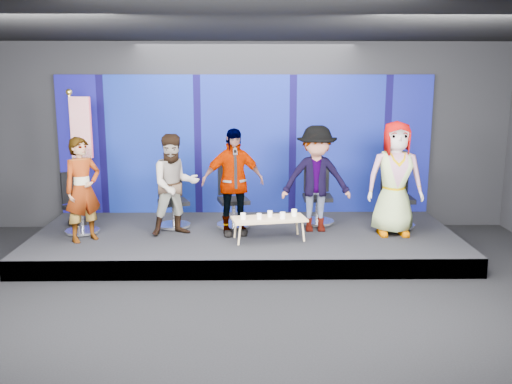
% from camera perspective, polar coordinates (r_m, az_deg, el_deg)
% --- Properties ---
extents(ground, '(10.00, 10.00, 0.00)m').
position_cam_1_polar(ground, '(7.36, -1.10, -11.55)').
color(ground, black).
rests_on(ground, ground).
extents(room_walls, '(10.02, 8.02, 3.51)m').
position_cam_1_polar(room_walls, '(6.78, -1.18, 7.66)').
color(room_walls, black).
rests_on(room_walls, ground).
extents(riser, '(7.00, 3.00, 0.30)m').
position_cam_1_polar(riser, '(9.67, -1.06, -4.87)').
color(riser, black).
rests_on(riser, ground).
extents(backdrop, '(7.00, 0.08, 2.60)m').
position_cam_1_polar(backdrop, '(10.79, -1.08, 4.75)').
color(backdrop, '#0F075B').
rests_on(backdrop, riser).
extents(chair_a, '(0.81, 0.81, 1.02)m').
position_cam_1_polar(chair_a, '(9.95, -17.20, -2.02)').
color(chair_a, silver).
rests_on(chair_a, riser).
extents(panelist_a, '(0.71, 0.70, 1.66)m').
position_cam_1_polar(panelist_a, '(9.36, -16.94, 0.23)').
color(panelist_a, black).
rests_on(panelist_a, riser).
extents(chair_b, '(0.75, 0.75, 1.03)m').
position_cam_1_polar(chair_b, '(9.99, -8.30, -1.55)').
color(chair_b, silver).
rests_on(chair_b, riser).
extents(panelist_b, '(0.98, 0.88, 1.67)m').
position_cam_1_polar(panelist_b, '(9.39, -8.13, 0.71)').
color(panelist_b, black).
rests_on(panelist_b, riser).
extents(chair_c, '(0.74, 0.74, 1.09)m').
position_cam_1_polar(chair_c, '(9.90, -2.31, -1.43)').
color(chair_c, silver).
rests_on(chair_c, riser).
extents(panelist_c, '(1.10, 0.65, 1.76)m').
position_cam_1_polar(panelist_c, '(9.30, -2.34, 1.00)').
color(panelist_c, black).
rests_on(panelist_c, riser).
extents(chair_d, '(0.63, 0.63, 1.10)m').
position_cam_1_polar(chair_d, '(10.17, 6.13, -1.11)').
color(chair_d, silver).
rests_on(chair_d, riser).
extents(panelist_d, '(1.16, 0.68, 1.78)m').
position_cam_1_polar(panelist_d, '(9.57, 6.04, 1.31)').
color(panelist_d, black).
rests_on(panelist_d, riser).
extents(chair_e, '(0.66, 0.66, 1.16)m').
position_cam_1_polar(chair_e, '(10.17, 13.83, -1.28)').
color(chair_e, silver).
rests_on(chair_e, riser).
extents(panelist_e, '(0.93, 0.61, 1.88)m').
position_cam_1_polar(panelist_e, '(9.57, 13.73, 1.32)').
color(panelist_e, black).
rests_on(panelist_e, riser).
extents(coffee_table, '(1.24, 0.69, 0.36)m').
position_cam_1_polar(coffee_table, '(9.10, 1.31, -2.78)').
color(coffee_table, tan).
rests_on(coffee_table, riser).
extents(mug_a, '(0.08, 0.08, 0.10)m').
position_cam_1_polar(mug_a, '(9.00, -1.31, -2.43)').
color(mug_a, white).
rests_on(mug_a, coffee_table).
extents(mug_b, '(0.08, 0.08, 0.09)m').
position_cam_1_polar(mug_b, '(9.01, 0.32, -2.44)').
color(mug_b, white).
rests_on(mug_b, coffee_table).
extents(mug_c, '(0.08, 0.08, 0.10)m').
position_cam_1_polar(mug_c, '(9.16, 1.40, -2.19)').
color(mug_c, white).
rests_on(mug_c, coffee_table).
extents(mug_d, '(0.09, 0.09, 0.10)m').
position_cam_1_polar(mug_d, '(9.04, 2.67, -2.36)').
color(mug_d, white).
rests_on(mug_d, coffee_table).
extents(mug_e, '(0.09, 0.09, 0.11)m').
position_cam_1_polar(mug_e, '(9.22, 3.84, -2.08)').
color(mug_e, white).
rests_on(mug_e, coffee_table).
extents(flag_stand, '(0.53, 0.31, 2.37)m').
position_cam_1_polar(flag_stand, '(10.25, -17.30, 3.58)').
color(flag_stand, black).
rests_on(flag_stand, riser).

